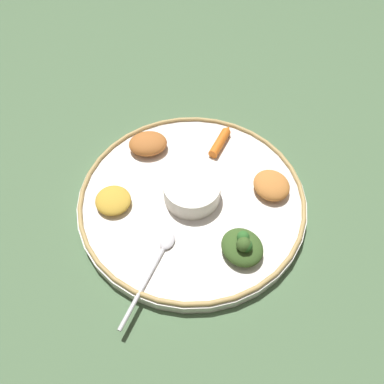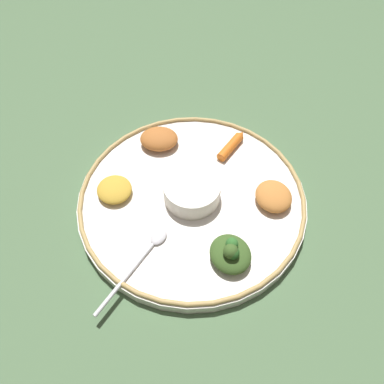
{
  "view_description": "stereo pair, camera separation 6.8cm",
  "coord_description": "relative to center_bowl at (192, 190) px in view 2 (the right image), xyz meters",
  "views": [
    {
      "loc": [
        -0.35,
        0.2,
        0.59
      ],
      "look_at": [
        0.0,
        0.0,
        0.04
      ],
      "focal_mm": 35.86,
      "sensor_mm": 36.0,
      "label": 1
    },
    {
      "loc": [
        -0.38,
        0.14,
        0.59
      ],
      "look_at": [
        0.0,
        0.0,
        0.04
      ],
      "focal_mm": 35.86,
      "sensor_mm": 36.0,
      "label": 2
    }
  ],
  "objects": [
    {
      "name": "ground_plane",
      "position": [
        0.0,
        0.0,
        -0.04
      ],
      "size": [
        2.4,
        2.4,
        0.0
      ],
      "primitive_type": "plane",
      "color": "#4C6B47"
    },
    {
      "name": "platter",
      "position": [
        0.0,
        0.0,
        -0.03
      ],
      "size": [
        0.41,
        0.41,
        0.02
      ],
      "primitive_type": "cylinder",
      "color": "white",
      "rests_on": "ground_plane"
    },
    {
      "name": "platter_rim",
      "position": [
        0.0,
        0.0,
        -0.02
      ],
      "size": [
        0.41,
        0.41,
        0.01
      ],
      "primitive_type": "torus",
      "color": "tan",
      "rests_on": "platter"
    },
    {
      "name": "center_bowl",
      "position": [
        0.0,
        0.0,
        0.0
      ],
      "size": [
        0.1,
        0.1,
        0.04
      ],
      "color": "silver",
      "rests_on": "platter"
    },
    {
      "name": "spoon",
      "position": [
        -0.09,
        0.12,
        -0.02
      ],
      "size": [
        0.12,
        0.15,
        0.01
      ],
      "color": "silver",
      "rests_on": "platter"
    },
    {
      "name": "greens_pile",
      "position": [
        -0.14,
        -0.01,
        -0.0
      ],
      "size": [
        0.08,
        0.07,
        0.05
      ],
      "color": "#385623",
      "rests_on": "platter"
    },
    {
      "name": "carrot_near_spoon",
      "position": [
        0.08,
        -0.12,
        -0.01
      ],
      "size": [
        0.06,
        0.08,
        0.02
      ],
      "color": "orange",
      "rests_on": "platter"
    },
    {
      "name": "mound_lentil_yellow",
      "position": [
        0.06,
        0.13,
        -0.01
      ],
      "size": [
        0.07,
        0.07,
        0.02
      ],
      "primitive_type": "ellipsoid",
      "rotation": [
        0.0,
        0.0,
        1.72
      ],
      "color": "gold",
      "rests_on": "platter"
    },
    {
      "name": "mound_squash",
      "position": [
        -0.06,
        -0.13,
        -0.01
      ],
      "size": [
        0.08,
        0.07,
        0.03
      ],
      "primitive_type": "ellipsoid",
      "rotation": [
        0.0,
        0.0,
        6.16
      ],
      "color": "#C67A38",
      "rests_on": "platter"
    },
    {
      "name": "mound_chickpea",
      "position": [
        0.15,
        0.02,
        -0.01
      ],
      "size": [
        0.09,
        0.09,
        0.03
      ],
      "primitive_type": "ellipsoid",
      "rotation": [
        0.0,
        0.0,
        1.17
      ],
      "color": "#B2662D",
      "rests_on": "platter"
    }
  ]
}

